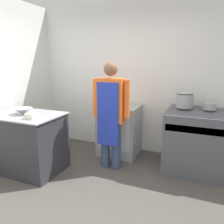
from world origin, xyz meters
name	(u,v)px	position (x,y,z in m)	size (l,w,h in m)	color
ground_plane	(73,205)	(0.00, 0.00, 0.00)	(14.00, 14.00, 0.00)	#4C4742
wall_back	(127,79)	(0.00, 1.96, 1.35)	(8.00, 0.05, 2.70)	white
wall_left	(15,80)	(-1.76, 1.00, 1.35)	(0.05, 8.00, 2.70)	white
prep_counter	(27,142)	(-1.13, 0.51, 0.45)	(1.11, 0.75, 0.90)	#2D2D33
stove	(194,141)	(1.26, 1.49, 0.47)	(0.86, 0.80, 0.96)	#4C4F56
fridge_unit	(119,130)	(-0.03, 1.62, 0.45)	(0.69, 0.59, 0.90)	#A8ADB2
person_cook	(111,110)	(0.04, 1.06, 0.94)	(0.60, 0.24, 1.67)	#38476B
mixing_bowl	(23,111)	(-1.14, 0.50, 0.94)	(0.29, 0.29, 0.09)	#9EA0A8
plastic_tub	(32,116)	(-0.84, 0.35, 0.94)	(0.14, 0.14, 0.07)	silver
stock_pot	(185,100)	(1.07, 1.63, 1.09)	(0.26, 0.26, 0.26)	#9EA0A8
sauce_pot	(210,106)	(1.43, 1.63, 1.01)	(0.19, 0.19, 0.10)	#9EA0A8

